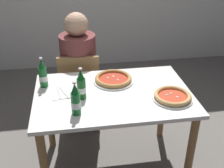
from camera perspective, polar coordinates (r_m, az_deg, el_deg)
The scene contains 10 objects.
ground_plane at distance 2.62m, azimuth 0.17°, elevation -16.02°, with size 8.00×8.00×0.00m, color slate.
dining_table_main at distance 2.22m, azimuth 0.20°, elevation -4.34°, with size 1.20×0.80×0.75m.
chair_behind_table at distance 2.80m, azimuth -6.56°, elevation -0.56°, with size 0.42×0.42×0.85m.
diner_seated at distance 2.80m, azimuth -6.64°, elevation 1.77°, with size 0.34×0.34×1.21m.
pizza_margherita_near at distance 2.12m, azimuth 12.20°, elevation -2.51°, with size 0.30×0.30×0.04m.
pizza_marinara_far at distance 2.31m, azimuth 0.27°, elevation 1.00°, with size 0.33×0.33×0.04m.
beer_bottle_left at distance 1.88m, azimuth -7.40°, elevation -3.36°, with size 0.07×0.07×0.25m.
beer_bottle_center at distance 2.26m, azimuth -13.89°, elevation 1.87°, with size 0.07×0.07×0.25m.
beer_bottle_right at distance 2.05m, azimuth -6.26°, elevation -0.37°, with size 0.07×0.07×0.25m.
napkin_with_cutlery at distance 2.18m, azimuth -10.25°, elevation -1.81°, with size 0.22×0.22×0.01m.
Camera 1 is at (-0.29, -1.83, 1.86)m, focal length 44.95 mm.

